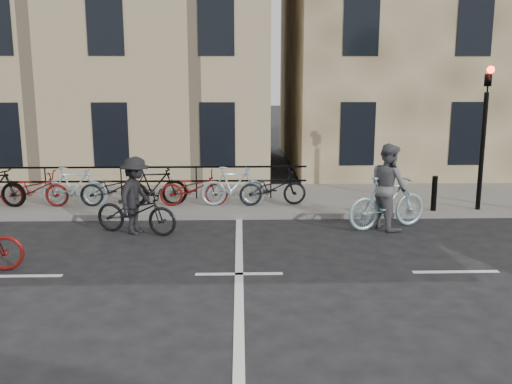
{
  "coord_description": "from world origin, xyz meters",
  "views": [
    {
      "loc": [
        0.03,
        -9.89,
        3.55
      ],
      "look_at": [
        0.37,
        2.11,
        1.1
      ],
      "focal_mm": 40.0,
      "sensor_mm": 36.0,
      "label": 1
    }
  ],
  "objects": [
    {
      "name": "building_west",
      "position": [
        -9.0,
        13.0,
        5.15
      ],
      "size": [
        20.0,
        10.0,
        10.0
      ],
      "primitive_type": "cube",
      "color": "tan",
      "rests_on": "sidewalk"
    },
    {
      "name": "bollard_east",
      "position": [
        5.0,
        4.25,
        0.6
      ],
      "size": [
        0.14,
        0.14,
        0.9
      ],
      "primitive_type": "cylinder",
      "color": "black",
      "rests_on": "sidewalk"
    },
    {
      "name": "building_east",
      "position": [
        9.0,
        13.0,
        6.15
      ],
      "size": [
        14.0,
        10.0,
        12.0
      ],
      "primitive_type": "cube",
      "color": "#82714E",
      "rests_on": "sidewalk"
    },
    {
      "name": "ground",
      "position": [
        0.0,
        0.0,
        0.0
      ],
      "size": [
        120.0,
        120.0,
        0.0
      ],
      "primitive_type": "plane",
      "color": "black",
      "rests_on": "ground"
    },
    {
      "name": "cyclist_dark",
      "position": [
        -2.35,
        2.82,
        0.7
      ],
      "size": [
        2.11,
        1.3,
        1.77
      ],
      "rotation": [
        0.0,
        0.0,
        1.24
      ],
      "color": "black",
      "rests_on": "ground"
    },
    {
      "name": "cyclist_grey",
      "position": [
        3.5,
        3.1,
        0.82
      ],
      "size": [
        2.16,
        1.28,
        2.02
      ],
      "rotation": [
        0.0,
        0.0,
        1.93
      ],
      "color": "#95B8C3",
      "rests_on": "ground"
    },
    {
      "name": "parked_bikes",
      "position": [
        -3.3,
        5.04,
        0.64
      ],
      "size": [
        10.4,
        1.23,
        1.05
      ],
      "color": "black",
      "rests_on": "sidewalk"
    },
    {
      "name": "traffic_light",
      "position": [
        6.2,
        4.34,
        2.45
      ],
      "size": [
        0.18,
        0.3,
        3.9
      ],
      "color": "black",
      "rests_on": "sidewalk"
    },
    {
      "name": "sidewalk",
      "position": [
        -4.0,
        6.0,
        0.07
      ],
      "size": [
        46.0,
        4.0,
        0.15
      ],
      "primitive_type": "cube",
      "color": "slate",
      "rests_on": "ground"
    }
  ]
}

